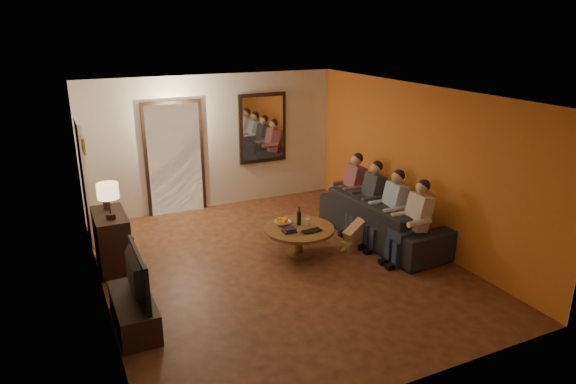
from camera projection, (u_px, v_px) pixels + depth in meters
name	position (u px, v px, depth m)	size (l,w,h in m)	color
floor	(279.00, 266.00, 7.80)	(5.00, 6.00, 0.01)	#442312
ceiling	(278.00, 93.00, 6.98)	(5.00, 6.00, 0.01)	white
back_wall	(214.00, 142.00, 9.96)	(5.00, 0.02, 2.60)	beige
front_wall	(410.00, 271.00, 4.82)	(5.00, 0.02, 2.60)	beige
left_wall	(95.00, 210.00, 6.37)	(0.02, 6.00, 2.60)	beige
right_wall	(417.00, 165.00, 8.41)	(0.02, 6.00, 2.60)	beige
orange_accent	(416.00, 165.00, 8.40)	(0.01, 6.00, 2.60)	orange
kitchen_doorway	(175.00, 160.00, 9.69)	(1.00, 0.06, 2.10)	#FFE0A5
door_trim	(175.00, 160.00, 9.69)	(1.12, 0.04, 2.22)	black
fridge_glimpse	(188.00, 166.00, 9.85)	(0.45, 0.03, 1.70)	silver
mirror_frame	(263.00, 128.00, 10.27)	(1.00, 0.05, 1.40)	black
mirror_glass	(263.00, 128.00, 10.24)	(0.86, 0.02, 1.26)	white
white_door	(85.00, 182.00, 8.44)	(0.06, 0.85, 2.04)	white
framed_art	(83.00, 145.00, 7.32)	(0.03, 0.28, 0.24)	#B28C33
art_canvas	(84.00, 145.00, 7.33)	(0.01, 0.22, 0.18)	brown
dresser	(112.00, 240.00, 7.66)	(0.45, 0.95, 0.85)	black
table_lamp	(109.00, 201.00, 7.25)	(0.30, 0.30, 0.54)	beige
flower_vase	(105.00, 195.00, 7.64)	(0.14, 0.14, 0.44)	red
tv_stand	(134.00, 312.00, 6.20)	(0.45, 1.15, 0.38)	black
tv	(130.00, 275.00, 6.05)	(0.14, 1.04, 0.60)	black
sofa	(384.00, 219.00, 8.65)	(0.99, 2.53, 0.74)	black
person_a	(414.00, 225.00, 7.77)	(0.60, 0.40, 1.20)	tan
person_b	(391.00, 212.00, 8.28)	(0.60, 0.40, 1.20)	tan
person_c	(370.00, 201.00, 8.80)	(0.60, 0.40, 1.20)	tan
person_d	(351.00, 191.00, 9.31)	(0.60, 0.40, 1.20)	tan
dog	(356.00, 231.00, 8.35)	(0.56, 0.24, 0.56)	#B17B51
coffee_table	(299.00, 241.00, 8.13)	(1.12, 1.12, 0.45)	brown
bowl	(283.00, 223.00, 8.17)	(0.26, 0.26, 0.06)	white
oranges	(283.00, 219.00, 8.15)	(0.20, 0.20, 0.08)	orange
wine_bottle	(299.00, 216.00, 8.12)	(0.07, 0.07, 0.31)	black
wine_glass	(308.00, 222.00, 8.16)	(0.06, 0.06, 0.10)	silver
book_stack	(289.00, 230.00, 7.88)	(0.20, 0.15, 0.07)	black
laptop	(313.00, 232.00, 7.86)	(0.33, 0.21, 0.03)	black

